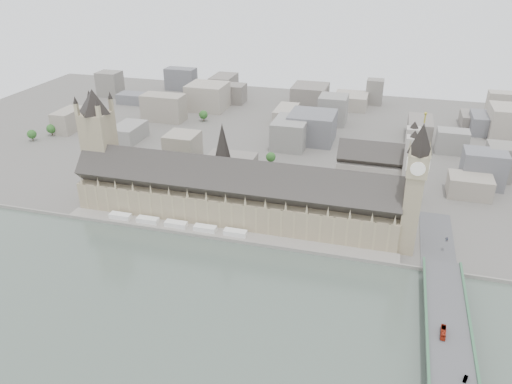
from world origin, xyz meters
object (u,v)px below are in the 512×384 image
(palace_of_westminster, at_px, (233,195))
(elizabeth_tower, at_px, (415,181))
(westminster_bridge, at_px, (447,339))
(westminster_abbey, at_px, (378,171))
(car_silver, at_px, (465,379))
(red_bus_north, at_px, (443,332))
(car_approach, at_px, (447,239))
(victoria_tower, at_px, (99,141))

(palace_of_westminster, distance_m, elizabeth_tower, 142.94)
(westminster_bridge, height_order, westminster_abbey, westminster_abbey)
(car_silver, bearing_deg, red_bus_north, 124.24)
(palace_of_westminster, distance_m, car_silver, 219.81)
(palace_of_westminster, height_order, car_approach, palace_of_westminster)
(victoria_tower, height_order, car_approach, victoria_tower)
(victoria_tower, distance_m, car_approach, 292.35)
(red_bus_north, bearing_deg, westminster_bridge, 49.89)
(palace_of_westminster, relative_size, red_bus_north, 22.90)
(westminster_abbey, xyz_separation_m, car_approach, (55.83, -80.05, -14.19))
(elizabeth_tower, height_order, victoria_tower, elizabeth_tower)
(elizabeth_tower, xyz_separation_m, westminster_abbey, (-27.08, 87.00, -33.01))
(red_bus_north, distance_m, car_silver, 32.44)
(westminster_bridge, distance_m, westminster_abbey, 190.56)
(westminster_abbey, xyz_separation_m, car_silver, (56.59, -217.13, -14.03))
(palace_of_westminster, height_order, westminster_abbey, westminster_abbey)
(westminster_bridge, bearing_deg, car_silver, -80.95)
(elizabeth_tower, xyz_separation_m, westminster_bridge, (24.00, -95.50, -52.96))
(palace_of_westminster, xyz_separation_m, car_silver, (167.52, -141.83, -11.65))
(westminster_bridge, height_order, car_silver, car_silver)
(victoria_tower, distance_m, red_bus_north, 307.01)
(car_silver, bearing_deg, westminster_abbey, 122.75)
(palace_of_westminster, xyz_separation_m, victoria_tower, (-122.00, 6.30, 32.50))
(palace_of_westminster, bearing_deg, westminster_bridge, -33.49)
(westminster_abbey, distance_m, car_silver, 224.82)
(car_approach, bearing_deg, victoria_tower, -179.43)
(victoria_tower, relative_size, car_silver, 20.45)
(car_approach, bearing_deg, palace_of_westminster, -178.87)
(palace_of_westminster, distance_m, westminster_bridge, 195.05)
(victoria_tower, bearing_deg, elizabeth_tower, -3.96)
(elizabeth_tower, xyz_separation_m, red_bus_north, (20.53, -98.97, -46.23))
(victoria_tower, height_order, car_silver, victoria_tower)
(red_bus_north, bearing_deg, elizabeth_tower, 106.62)
(car_silver, xyz_separation_m, car_approach, (-0.76, 137.08, -0.16))
(westminster_bridge, relative_size, red_bus_north, 28.09)
(victoria_tower, relative_size, car_approach, 22.52)
(westminster_bridge, xyz_separation_m, red_bus_north, (-3.47, -3.47, 6.74))
(palace_of_westminster, distance_m, red_bus_north, 193.64)
(red_bus_north, height_order, car_silver, red_bus_north)
(red_bus_north, distance_m, car_approach, 106.25)
(red_bus_north, xyz_separation_m, car_silver, (8.99, -31.16, -0.81))
(westminster_bridge, bearing_deg, palace_of_westminster, 146.51)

